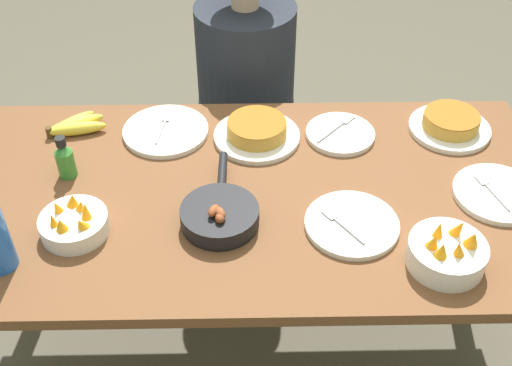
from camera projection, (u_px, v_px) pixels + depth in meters
ground_plane at (256, 344)px, 2.25m from camera, size 14.00×14.00×0.00m
dining_table at (256, 216)px, 1.83m from camera, size 1.66×0.86×0.72m
banana_bunch at (74, 126)px, 1.97m from camera, size 0.19×0.14×0.04m
skillet at (220, 215)px, 1.66m from camera, size 0.21×0.35×0.08m
frittata_plate_center at (257, 131)px, 1.93m from camera, size 0.26×0.26×0.06m
frittata_plate_side at (450, 124)px, 1.96m from camera, size 0.25×0.25×0.06m
empty_plate_near_front at (352, 224)px, 1.66m from camera, size 0.25×0.25×0.02m
empty_plate_far_left at (340, 134)px, 1.95m from camera, size 0.21×0.21×0.02m
empty_plate_far_right at (166, 131)px, 1.97m from camera, size 0.26×0.26×0.02m
empty_plate_mid_edge at (498, 194)px, 1.75m from camera, size 0.24×0.24×0.02m
fruit_bowl_mango at (74, 223)px, 1.63m from camera, size 0.18×0.18×0.09m
fruit_bowl_citrus at (447, 252)px, 1.55m from camera, size 0.19×0.19×0.12m
hot_sauce_bottle at (65, 159)px, 1.78m from camera, size 0.05×0.05×0.13m
person_figure at (246, 117)px, 2.44m from camera, size 0.39×0.39×1.19m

